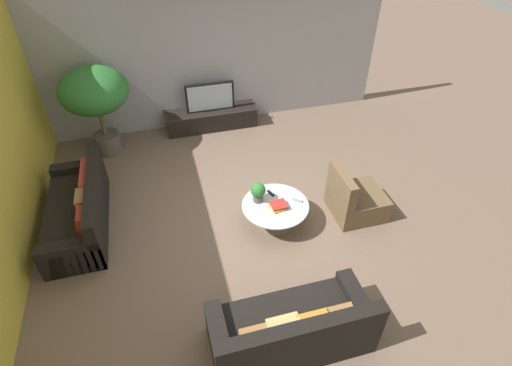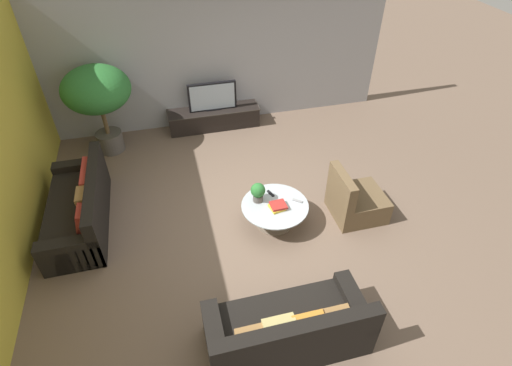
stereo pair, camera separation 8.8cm
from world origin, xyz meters
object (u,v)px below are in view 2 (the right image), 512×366
television (212,97)px  potted_plant_tabletop (258,192)px  media_console (214,118)px  couch_near_entry (288,331)px  couch_by_wall (80,209)px  armchair_wicker (355,201)px  coffee_table (275,211)px  potted_palm_tall (97,93)px

television → potted_plant_tabletop: (0.20, -2.97, -0.15)m
media_console → potted_plant_tabletop: 3.00m
couch_near_entry → potted_plant_tabletop: bearing=-95.3°
television → couch_by_wall: (-2.50, -2.36, -0.42)m
media_console → armchair_wicker: (1.73, -3.25, 0.05)m
television → couch_near_entry: size_ratio=0.53×
couch_by_wall → couch_near_entry: 3.73m
media_console → coffee_table: 3.17m
coffee_table → potted_plant_tabletop: potted_plant_tabletop is taller
television → couch_near_entry: (-0.00, -5.13, -0.43)m
couch_near_entry → potted_palm_tall: size_ratio=1.09×
media_console → armchair_wicker: bearing=-62.0°
television → potted_palm_tall: 2.21m
couch_by_wall → potted_plant_tabletop: bearing=77.4°
armchair_wicker → potted_palm_tall: 4.91m
couch_by_wall → armchair_wicker: (4.23, -0.88, -0.02)m
couch_by_wall → television: bearing=133.4°
couch_by_wall → armchair_wicker: 4.32m
coffee_table → potted_plant_tabletop: 0.41m
armchair_wicker → potted_plant_tabletop: (-1.53, 0.28, 0.30)m
media_console → couch_by_wall: couch_by_wall is taller
couch_by_wall → couch_near_entry: bearing=42.1°
media_console → couch_by_wall: bearing=-136.6°
media_console → television: bearing=-90.0°
media_console → coffee_table: bearing=-82.3°
media_console → armchair_wicker: 3.68m
television → coffee_table: size_ratio=0.96×
couch_by_wall → potted_plant_tabletop: 2.78m
couch_by_wall → potted_palm_tall: potted_palm_tall is taller
media_console → couch_by_wall: size_ratio=0.94×
couch_near_entry → potted_plant_tabletop: couch_near_entry is taller
television → armchair_wicker: bearing=-62.0°
media_console → coffee_table: media_console is taller
coffee_table → couch_by_wall: size_ratio=0.51×
coffee_table → potted_palm_tall: 3.89m
media_console → couch_by_wall: (-2.50, -2.37, 0.07)m
armchair_wicker → potted_plant_tabletop: size_ratio=2.65×
coffee_table → couch_by_wall: couch_by_wall is taller
couch_by_wall → potted_plant_tabletop: couch_by_wall is taller
television → armchair_wicker: television is taller
potted_palm_tall → television: bearing=9.4°
television → potted_palm_tall: (-2.12, -0.35, 0.51)m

